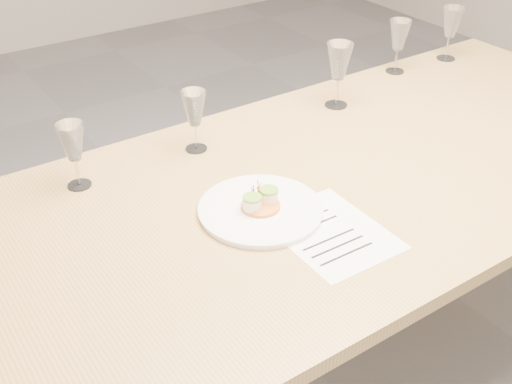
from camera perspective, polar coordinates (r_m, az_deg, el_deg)
ground at (r=2.23m, az=5.10°, el=-15.25°), size 7.00×7.00×0.00m
dining_table at (r=1.78m, az=6.16°, el=-0.49°), size 2.40×1.00×0.75m
dinner_plate at (r=1.59m, az=0.42°, el=-1.47°), size 0.31×0.31×0.08m
recipe_sheet at (r=1.54m, az=6.59°, el=-3.57°), size 0.24×0.31×0.00m
wine_glass_0 at (r=1.70m, az=-16.01°, el=4.16°), size 0.07×0.07×0.18m
wine_glass_1 at (r=1.82m, az=-5.52°, el=7.30°), size 0.07×0.07×0.18m
wine_glass_2 at (r=2.09m, az=7.39°, el=11.32°), size 0.09×0.09×0.21m
wine_glass_3 at (r=2.40m, az=12.60°, el=13.36°), size 0.08×0.08×0.19m
wine_glass_4 at (r=2.57m, az=16.99°, el=14.15°), size 0.08×0.08×0.20m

